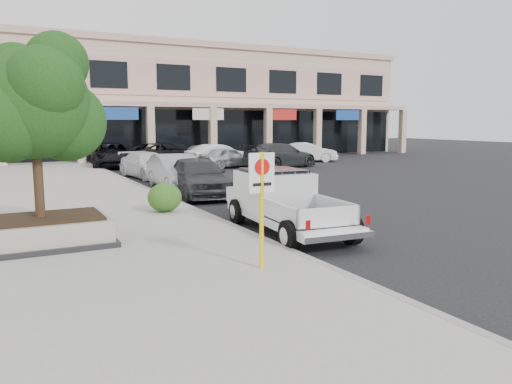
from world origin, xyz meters
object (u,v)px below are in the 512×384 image
planter (42,231)px  planter_tree (40,105)px  curb_car_b (177,172)px  curb_car_c (148,165)px  curb_car_a (198,177)px  lot_car_d (164,154)px  curb_car_d (113,155)px  lot_car_f (307,152)px  pickup_truck (288,203)px  lot_car_a (228,157)px  lot_car_b (218,155)px  no_parking_sign (262,194)px  lot_car_e (207,154)px  lot_car_c (280,155)px

planter → planter_tree: bearing=49.0°
curb_car_b → curb_car_c: 5.26m
planter → curb_car_c: bearing=65.3°
curb_car_a → lot_car_d: 14.77m
curb_car_b → curb_car_d: bearing=93.4°
lot_car_d → lot_car_f: (10.60, -1.73, -0.08)m
curb_car_c → pickup_truck: bearing=-98.9°
planter_tree → curb_car_d: planter_tree is taller
curb_car_b → curb_car_a: bearing=-84.5°
planter → lot_car_a: size_ratio=0.80×
lot_car_b → lot_car_f: size_ratio=1.02×
planter → curb_car_d: bearing=74.1°
curb_car_c → curb_car_d: bearing=85.0°
no_parking_sign → lot_car_e: no_parking_sign is taller
lot_car_d → curb_car_b: bearing=144.7°
curb_car_d → lot_car_a: size_ratio=1.45×
pickup_truck → curb_car_a: bearing=93.0°
pickup_truck → curb_car_a: size_ratio=1.11×
planter → lot_car_e: 24.64m
curb_car_d → curb_car_a: bearing=-81.3°
curb_car_c → lot_car_d: 7.46m
planter_tree → lot_car_b: size_ratio=0.89×
curb_car_a → lot_car_f: 18.67m
curb_car_a → lot_car_c: size_ratio=0.85×
planter_tree → lot_car_b: planter_tree is taller
lot_car_b → planter_tree: bearing=136.5°
pickup_truck → curb_car_b: bearing=94.1°
curb_car_c → lot_car_b: bearing=30.6°
no_parking_sign → lot_car_d: (5.76, 24.88, -0.83)m
lot_car_c → lot_car_f: (4.33, 3.34, -0.09)m
curb_car_a → lot_car_d: size_ratio=0.83×
pickup_truck → planter: bearing=175.4°
curb_car_d → lot_car_c: bearing=-22.6°
curb_car_a → curb_car_c: bearing=96.1°
no_parking_sign → lot_car_a: (9.05, 21.52, -0.95)m
pickup_truck → curb_car_c: (0.28, 15.03, -0.15)m
curb_car_a → lot_car_a: (6.36, 11.10, -0.13)m
lot_car_d → planter_tree: bearing=135.2°
planter_tree → lot_car_e: bearing=58.9°
planter → planter_tree: planter_tree is taller
curb_car_d → lot_car_e: bearing=5.0°
lot_car_d → curb_car_c: bearing=135.6°
curb_car_a → curb_car_b: curb_car_a is taller
curb_car_b → lot_car_f: (13.79, 10.35, -0.07)m
curb_car_a → lot_car_d: (3.07, 14.45, -0.02)m
lot_car_c → lot_car_e: bearing=10.8°
no_parking_sign → lot_car_c: no_parking_sign is taller
curb_car_d → lot_car_b: 7.04m
curb_car_d → lot_car_a: (6.67, -3.89, -0.13)m
curb_car_b → curb_car_d: size_ratio=0.82×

